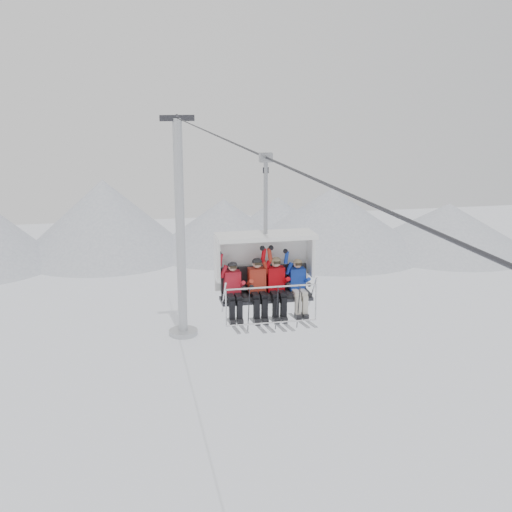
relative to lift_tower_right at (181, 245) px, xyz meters
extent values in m
cone|color=silver|center=(-5.00, 22.00, -2.28)|extent=(16.00, 16.00, 7.00)
cone|color=silver|center=(6.00, 21.00, -3.28)|extent=(14.00, 14.00, 5.00)
cone|color=silver|center=(16.00, 19.00, -2.78)|extent=(18.00, 18.00, 6.00)
cone|color=silver|center=(27.00, 17.00, -3.53)|extent=(16.00, 16.00, 4.50)
cone|color=silver|center=(12.00, 24.00, -3.53)|extent=(12.00, 12.00, 4.50)
cylinder|color=#ABAEB3|center=(0.00, 0.00, 0.87)|extent=(0.56, 0.56, 13.30)
cylinder|color=#ABAEB3|center=(0.00, 0.00, -5.63)|extent=(1.80, 1.80, 0.30)
cube|color=#2E2E33|center=(0.00, 0.00, 7.52)|extent=(2.00, 0.35, 0.35)
cylinder|color=#2E2E33|center=(0.00, -22.00, 7.52)|extent=(0.06, 50.00, 0.06)
cube|color=black|center=(0.00, -23.21, 4.17)|extent=(2.16, 0.55, 0.10)
cube|color=black|center=(0.00, -22.95, 4.53)|extent=(2.16, 0.10, 0.63)
cube|color=#2E2E33|center=(0.00, -23.21, 4.08)|extent=(2.26, 0.60, 0.08)
cube|color=white|center=(0.00, -22.73, 4.93)|extent=(2.40, 0.10, 1.43)
cube|color=white|center=(0.00, -23.13, 5.64)|extent=(2.40, 0.90, 0.10)
cylinder|color=silver|center=(0.00, -23.76, 4.54)|extent=(2.20, 0.04, 0.04)
cylinder|color=silver|center=(0.00, -23.83, 3.67)|extent=(2.20, 0.04, 0.04)
cylinder|color=gray|center=(0.00, -23.11, 6.58)|extent=(0.10, 0.10, 1.88)
cube|color=gray|center=(0.00, -23.11, 7.52)|extent=(0.30, 0.18, 0.22)
cube|color=red|center=(-0.83, -23.17, 4.53)|extent=(0.38, 0.26, 0.57)
sphere|color=tan|center=(-0.83, -23.21, 4.93)|extent=(0.21, 0.21, 0.21)
cube|color=black|center=(-0.92, -23.61, 3.99)|extent=(0.13, 0.15, 0.46)
cube|color=black|center=(-0.74, -23.61, 3.99)|extent=(0.13, 0.15, 0.46)
cube|color=#B1B4BB|center=(-0.92, -23.71, 3.62)|extent=(0.09, 1.69, 0.26)
cube|color=#B1B4BB|center=(-0.74, -23.71, 3.62)|extent=(0.09, 1.69, 0.26)
cube|color=#B82F1E|center=(-0.23, -23.17, 4.55)|extent=(0.41, 0.27, 0.61)
sphere|color=tan|center=(-0.23, -23.21, 4.99)|extent=(0.23, 0.23, 0.23)
cube|color=black|center=(-0.33, -23.61, 3.98)|extent=(0.14, 0.15, 0.49)
cube|color=black|center=(-0.13, -23.61, 3.98)|extent=(0.14, 0.15, 0.49)
cube|color=#B1B4BB|center=(-0.33, -23.71, 3.59)|extent=(0.09, 1.69, 0.26)
cube|color=#B1B4BB|center=(-0.13, -23.71, 3.59)|extent=(0.09, 1.69, 0.26)
cube|color=#BF060E|center=(0.24, -23.17, 4.55)|extent=(0.41, 0.27, 0.61)
sphere|color=tan|center=(0.24, -23.21, 4.99)|extent=(0.23, 0.23, 0.23)
cube|color=black|center=(0.15, -23.61, 3.98)|extent=(0.14, 0.15, 0.49)
cube|color=black|center=(0.34, -23.61, 3.98)|extent=(0.14, 0.15, 0.49)
cube|color=#B1B4BB|center=(0.15, -23.71, 3.59)|extent=(0.09, 1.69, 0.26)
cube|color=#B1B4BB|center=(0.34, -23.71, 3.59)|extent=(0.09, 1.69, 0.26)
cube|color=#1537AC|center=(0.79, -23.17, 4.52)|extent=(0.37, 0.25, 0.55)
sphere|color=tan|center=(0.79, -23.21, 4.92)|extent=(0.21, 0.21, 0.21)
cube|color=beige|center=(0.70, -23.61, 4.00)|extent=(0.12, 0.15, 0.45)
cube|color=beige|center=(0.88, -23.61, 4.00)|extent=(0.12, 0.15, 0.45)
cube|color=#B1B4BB|center=(0.70, -23.71, 3.63)|extent=(0.08, 1.69, 0.26)
cube|color=#B1B4BB|center=(0.88, -23.71, 3.63)|extent=(0.08, 1.69, 0.26)
camera|label=1|loc=(-3.35, -37.83, 9.03)|focal=45.00mm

